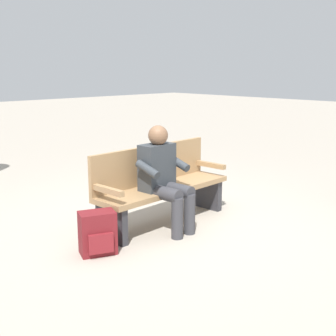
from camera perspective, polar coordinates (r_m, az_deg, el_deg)
The scene contains 4 objects.
ground_plane at distance 5.42m, azimuth -0.48°, elevation -6.86°, with size 40.00×40.00×0.00m, color #A89E8E.
bench_near at distance 5.34m, azimuth -1.04°, elevation -2.03°, with size 1.82×0.56×0.90m.
person_seated at distance 5.02m, azimuth -0.49°, elevation -0.97°, with size 0.58×0.59×1.18m.
backpack at distance 4.55m, azimuth -8.80°, elevation -8.09°, with size 0.40×0.35×0.43m.
Camera 1 is at (3.53, 3.71, 1.80)m, focal length 48.65 mm.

